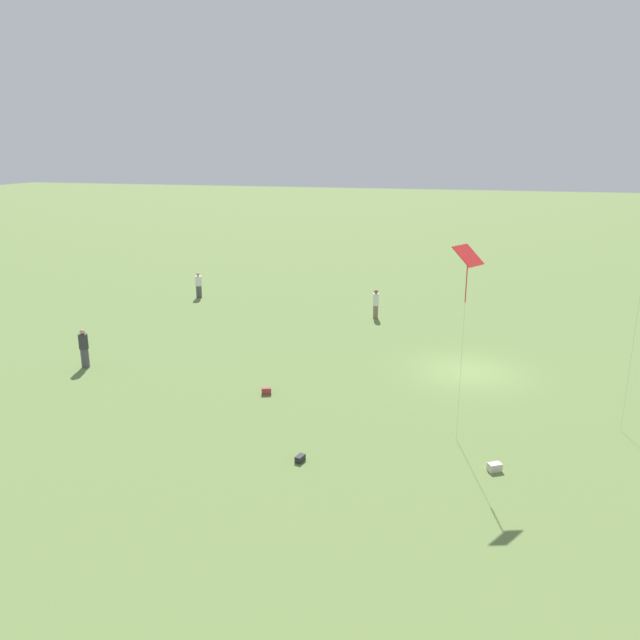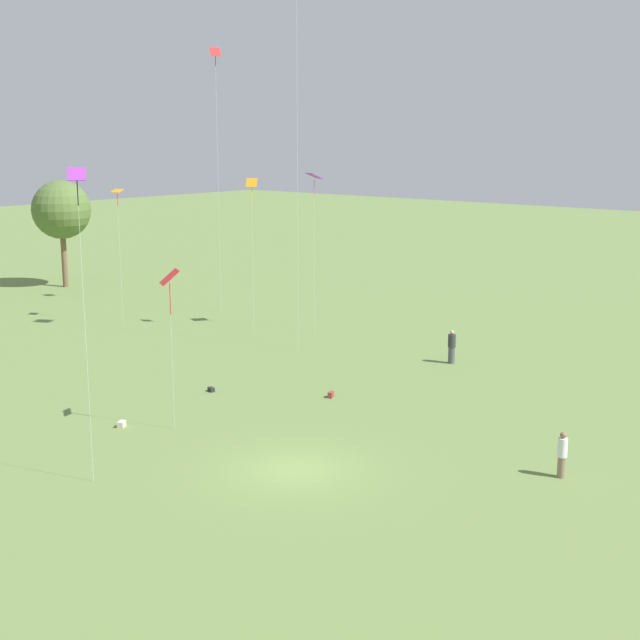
# 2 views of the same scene
# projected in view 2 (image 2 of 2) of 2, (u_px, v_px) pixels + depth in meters

# --- Properties ---
(ground_plane) EXTENTS (240.00, 240.00, 0.00)m
(ground_plane) POSITION_uv_depth(u_px,v_px,m) (296.00, 470.00, 33.21)
(ground_plane) COLOR olive
(tree_2) EXTENTS (4.70, 4.70, 8.64)m
(tree_2) POSITION_uv_depth(u_px,v_px,m) (61.00, 210.00, 71.60)
(tree_2) COLOR brown
(tree_2) RESTS_ON ground_plane
(person_0) EXTENTS (0.52, 0.52, 1.85)m
(person_0) POSITION_uv_depth(u_px,v_px,m) (452.00, 347.00, 48.42)
(person_0) COLOR #4C4C51
(person_0) RESTS_ON ground_plane
(person_4) EXTENTS (0.49, 0.49, 1.74)m
(person_4) POSITION_uv_depth(u_px,v_px,m) (562.00, 455.00, 32.30)
(person_4) COLOR #847056
(person_4) RESTS_ON ground_plane
(kite_3) EXTENTS (0.86, 0.76, 17.93)m
(kite_3) POSITION_uv_depth(u_px,v_px,m) (216.00, 74.00, 59.60)
(kite_3) COLOR red
(kite_3) RESTS_ON ground_plane
(kite_4) EXTENTS (0.74, 0.80, 9.60)m
(kite_4) POSITION_uv_depth(u_px,v_px,m) (252.00, 191.00, 54.62)
(kite_4) COLOR orange
(kite_4) RESTS_ON ground_plane
(kite_5) EXTENTS (1.07, 1.10, 9.93)m
(kite_5) POSITION_uv_depth(u_px,v_px,m) (314.00, 182.00, 54.70)
(kite_5) COLOR purple
(kite_5) RESTS_ON ground_plane
(kite_6) EXTENTS (0.84, 0.85, 8.78)m
(kite_6) POSITION_uv_depth(u_px,v_px,m) (117.00, 199.00, 57.25)
(kite_6) COLOR orange
(kite_6) RESTS_ON ground_plane
(kite_8) EXTENTS (1.07, 1.14, 6.84)m
(kite_8) POSITION_uv_depth(u_px,v_px,m) (170.00, 282.00, 36.48)
(kite_8) COLOR red
(kite_8) RESTS_ON ground_plane
(kite_9) EXTENTS (0.76, 0.72, 11.17)m
(kite_9) POSITION_uv_depth(u_px,v_px,m) (78.00, 198.00, 30.01)
(kite_9) COLOR purple
(kite_9) RESTS_ON ground_plane
(picnic_bag_0) EXTENTS (0.44, 0.33, 0.28)m
(picnic_bag_0) POSITION_uv_depth(u_px,v_px,m) (331.00, 395.00, 42.26)
(picnic_bag_0) COLOR #933833
(picnic_bag_0) RESTS_ON ground_plane
(picnic_bag_1) EXTENTS (0.50, 0.45, 0.26)m
(picnic_bag_1) POSITION_uv_depth(u_px,v_px,m) (121.00, 424.00, 38.01)
(picnic_bag_1) COLOR beige
(picnic_bag_1) RESTS_ON ground_plane
(picnic_bag_2) EXTENTS (0.29, 0.41, 0.21)m
(picnic_bag_2) POSITION_uv_depth(u_px,v_px,m) (211.00, 389.00, 43.24)
(picnic_bag_2) COLOR #262628
(picnic_bag_2) RESTS_ON ground_plane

